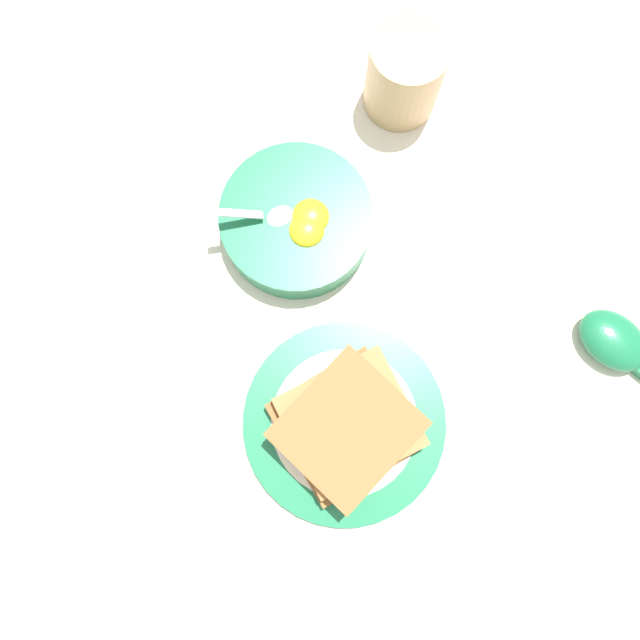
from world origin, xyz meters
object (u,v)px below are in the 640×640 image
object	(u,v)px
soup_spoon	(621,347)
toast_sandwich	(347,425)
egg_bowl	(297,221)
toast_plate	(344,422)
drinking_cup	(405,74)

from	to	relation	value
soup_spoon	toast_sandwich	bearing A→B (deg)	166.39
egg_bowl	toast_sandwich	bearing A→B (deg)	-105.78
toast_plate	drinking_cup	world-z (taller)	drinking_cup
toast_sandwich	drinking_cup	distance (m)	0.34
toast_sandwich	drinking_cup	xyz separation A→B (m)	(0.21, 0.26, 0.01)
toast_sandwich	soup_spoon	xyz separation A→B (m)	(0.26, -0.06, -0.02)
toast_plate	toast_sandwich	size ratio (longest dim) A/B	1.44
soup_spoon	toast_plate	bearing A→B (deg)	165.77
toast_plate	soup_spoon	distance (m)	0.27
soup_spoon	drinking_cup	bearing A→B (deg)	98.61
egg_bowl	toast_plate	bearing A→B (deg)	-106.03
toast_plate	drinking_cup	xyz separation A→B (m)	(0.21, 0.26, 0.04)
toast_plate	toast_sandwich	world-z (taller)	toast_sandwich
egg_bowl	soup_spoon	bearing A→B (deg)	-50.87
egg_bowl	toast_sandwich	distance (m)	0.20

